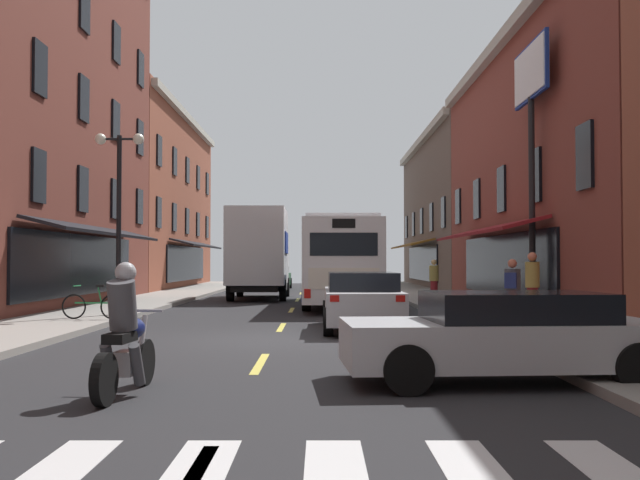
{
  "coord_description": "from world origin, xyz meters",
  "views": [
    {
      "loc": [
        0.98,
        -15.38,
        1.67
      ],
      "look_at": [
        0.98,
        10.9,
        2.45
      ],
      "focal_mm": 40.72,
      "sensor_mm": 36.0,
      "label": 1
    }
  ],
  "objects": [
    {
      "name": "ground_plane",
      "position": [
        0.0,
        0.0,
        -0.05
      ],
      "size": [
        34.8,
        80.0,
        0.1
      ],
      "primitive_type": "cube",
      "color": "#28282B"
    },
    {
      "name": "lane_centre_dashes",
      "position": [
        0.0,
        -0.25,
        0.0
      ],
      "size": [
        0.14,
        73.9,
        0.01
      ],
      "color": "#DBCC4C",
      "rests_on": "ground"
    },
    {
      "name": "sidewalk_right",
      "position": [
        5.9,
        0.0,
        0.07
      ],
      "size": [
        3.0,
        80.0,
        0.14
      ],
      "primitive_type": "cube",
      "color": "gray",
      "rests_on": "ground"
    },
    {
      "name": "billboard_sign",
      "position": [
        7.05,
        5.32,
        6.15
      ],
      "size": [
        0.4,
        3.06,
        7.79
      ],
      "color": "black",
      "rests_on": "sidewalk_right"
    },
    {
      "name": "transit_bus",
      "position": [
        1.7,
        12.13,
        1.67
      ],
      "size": [
        2.66,
        11.26,
        3.18
      ],
      "color": "silver",
      "rests_on": "ground"
    },
    {
      "name": "box_truck",
      "position": [
        -1.7,
        16.73,
        1.97
      ],
      "size": [
        2.54,
        7.06,
        3.9
      ],
      "color": "white",
      "rests_on": "ground"
    },
    {
      "name": "sedan_near",
      "position": [
        3.53,
        -5.38,
        0.65
      ],
      "size": [
        4.46,
        2.18,
        1.24
      ],
      "color": "silver",
      "rests_on": "ground"
    },
    {
      "name": "sedan_mid",
      "position": [
        -1.79,
        27.95,
        0.71
      ],
      "size": [
        2.02,
        4.8,
        1.35
      ],
      "color": "#144723",
      "rests_on": "ground"
    },
    {
      "name": "sedan_far",
      "position": [
        2.0,
        2.32,
        0.72
      ],
      "size": [
        1.89,
        4.47,
        1.4
      ],
      "color": "silver",
      "rests_on": "ground"
    },
    {
      "name": "motorcycle_rider",
      "position": [
        -1.45,
        -6.34,
        0.71
      ],
      "size": [
        0.62,
        2.07,
        1.66
      ],
      "color": "black",
      "rests_on": "ground"
    },
    {
      "name": "bicycle_near",
      "position": [
        -5.03,
        3.84,
        0.5
      ],
      "size": [
        1.71,
        0.48,
        0.91
      ],
      "color": "black",
      "rests_on": "sidewalk_left"
    },
    {
      "name": "pedestrian_near",
      "position": [
        5.45,
        1.46,
        0.97
      ],
      "size": [
        0.43,
        0.53,
        1.58
      ],
      "rotation": [
        0.0,
        0.0,
        5.85
      ],
      "color": "navy",
      "rests_on": "sidewalk_right"
    },
    {
      "name": "pedestrian_mid",
      "position": [
        5.39,
        12.66,
        0.96
      ],
      "size": [
        0.36,
        0.36,
        1.6
      ],
      "rotation": [
        0.0,
        0.0,
        3.32
      ],
      "color": "maroon",
      "rests_on": "sidewalk_right"
    },
    {
      "name": "pedestrian_far",
      "position": [
        6.46,
        3.35,
        1.05
      ],
      "size": [
        0.36,
        0.36,
        1.77
      ],
      "rotation": [
        0.0,
        0.0,
        0.22
      ],
      "color": "maroon",
      "rests_on": "sidewalk_right"
    },
    {
      "name": "street_lamp_twin",
      "position": [
        -4.84,
        5.52,
        3.04
      ],
      "size": [
        1.42,
        0.32,
        5.24
      ],
      "color": "black",
      "rests_on": "sidewalk_left"
    }
  ]
}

